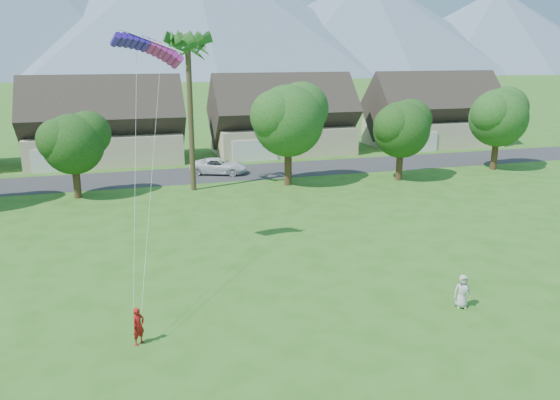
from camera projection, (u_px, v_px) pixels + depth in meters
name	position (u px, v px, depth m)	size (l,w,h in m)	color
ground	(360.00, 376.00, 19.19)	(500.00, 500.00, 0.00)	#2D6019
street	(207.00, 174.00, 50.66)	(90.00, 7.00, 0.01)	#2D2D30
kite_flyer	(138.00, 326.00, 21.09)	(0.55, 0.36, 1.51)	#9E1412
watcher	(462.00, 291.00, 24.12)	(0.75, 0.49, 1.54)	beige
parked_car	(219.00, 166.00, 50.77)	(2.42, 5.24, 1.46)	white
mountain_ridge	(151.00, 12.00, 255.10)	(540.00, 240.00, 70.00)	slate
houses_row	(198.00, 125.00, 58.22)	(72.75, 8.19, 8.86)	beige
tree_row	(203.00, 131.00, 43.44)	(62.27, 6.67, 8.45)	#47301C
fan_palm	(187.00, 41.00, 41.93)	(3.00, 3.00, 13.80)	#4C3D26
parafoil_kite	(148.00, 46.00, 27.30)	(3.55, 1.21, 0.50)	#3717AE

